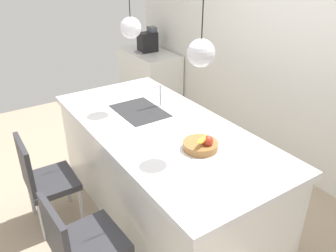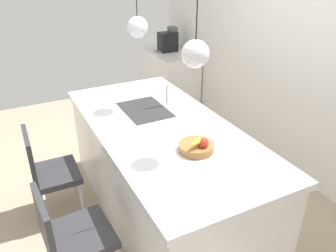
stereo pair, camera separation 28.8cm
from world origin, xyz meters
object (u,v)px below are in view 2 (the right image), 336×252
fruit_bowl (197,146)px  chair_middle (69,235)px  chair_near (47,170)px  coffee_machine (168,41)px

fruit_bowl → chair_middle: (-0.03, -1.02, -0.47)m
fruit_bowl → chair_near: size_ratio=0.31×
fruit_bowl → chair_middle: size_ratio=0.32×
coffee_machine → chair_near: (1.98, -2.26, -0.52)m
fruit_bowl → chair_near: bearing=-132.2°
coffee_machine → chair_near: 3.05m
chair_middle → chair_near: bearing=-180.0°
fruit_bowl → chair_middle: 1.13m
coffee_machine → chair_near: coffee_machine is taller
chair_near → coffee_machine: bearing=131.3°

